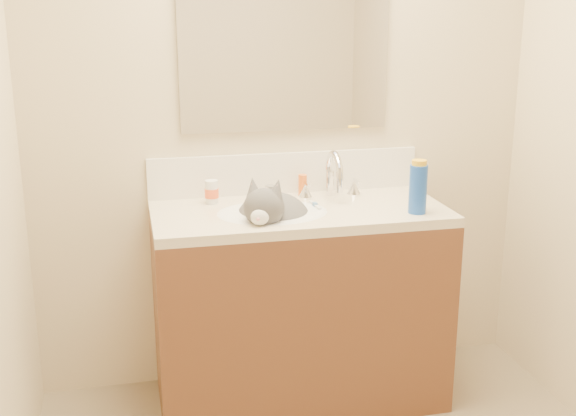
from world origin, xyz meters
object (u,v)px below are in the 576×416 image
cat (272,218)px  amber_bottle (303,185)px  faucet (333,178)px  silver_jar (270,192)px  vanity_cabinet (299,310)px  basin (272,229)px  pill_bottle (212,192)px  spray_can (418,189)px

cat → amber_bottle: 0.30m
faucet → silver_jar: 0.27m
vanity_cabinet → cat: bearing=-167.8°
vanity_cabinet → cat: (-0.12, -0.03, 0.42)m
basin → silver_jar: (0.04, 0.22, 0.10)m
faucet → silver_jar: size_ratio=5.11×
faucet → amber_bottle: faucet is taller
basin → cat: bearing=100.3°
cat → amber_bottle: size_ratio=4.94×
vanity_cabinet → faucet: 0.58m
faucet → pill_bottle: faucet is taller
vanity_cabinet → faucet: faucet is taller
vanity_cabinet → basin: size_ratio=2.67×
cat → pill_bottle: bearing=164.4°
vanity_cabinet → pill_bottle: 0.62m
faucet → amber_bottle: 0.14m
pill_bottle → spray_can: (0.78, -0.33, 0.05)m
cat → spray_can: size_ratio=2.35×
cat → spray_can: 0.59m
pill_bottle → amber_bottle: 0.40m
basin → amber_bottle: amber_bottle is taller
spray_can → basin: bearing=166.6°
amber_bottle → spray_can: spray_can is taller
pill_bottle → faucet: bearing=-2.6°
silver_jar → spray_can: 0.64m
cat → pill_bottle: 0.30m
basin → amber_bottle: size_ratio=4.83×
cat → silver_jar: size_ratio=8.40×
faucet → cat: bearing=-151.5°
basin → spray_can: (0.56, -0.13, 0.17)m
spray_can → silver_jar: bearing=146.1°
spray_can → pill_bottle: bearing=157.4°
cat → spray_can: spray_can is taller
pill_bottle → silver_jar: (0.26, 0.03, -0.02)m
pill_bottle → silver_jar: size_ratio=1.80×
silver_jar → amber_bottle: amber_bottle is taller
cat → amber_bottle: cat is taller
vanity_cabinet → silver_jar: silver_jar is taller
basin → pill_bottle: 0.31m
pill_bottle → spray_can: spray_can is taller
faucet → silver_jar: (-0.26, 0.05, -0.06)m
silver_jar → amber_bottle: (0.15, 0.01, 0.02)m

